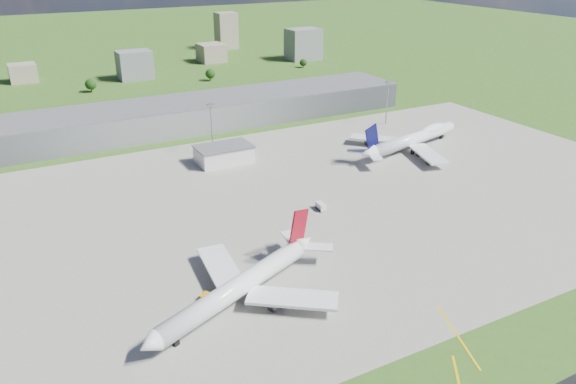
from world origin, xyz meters
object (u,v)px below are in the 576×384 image
airliner_blue_quad (413,139)px  van_white_near (321,207)px  airliner_red_twin (242,286)px  van_white_far (430,159)px  tug_yellow (205,296)px

airliner_blue_quad → van_white_near: bearing=-166.9°
airliner_red_twin → van_white_near: size_ratio=11.96×
airliner_blue_quad → van_white_near: size_ratio=13.43×
van_white_far → van_white_near: bearing=-160.0°
airliner_red_twin → tug_yellow: (-9.63, 6.10, -4.42)m
airliner_blue_quad → airliner_red_twin: bearing=-161.7°
airliner_blue_quad → tug_yellow: 163.52m
airliner_red_twin → airliner_blue_quad: size_ratio=0.89×
tug_yellow → van_white_far: van_white_far is taller
airliner_red_twin → van_white_far: bearing=-177.4°
van_white_near → tug_yellow: bearing=124.5°
airliner_blue_quad → van_white_far: airliner_blue_quad is taller
airliner_red_twin → airliner_blue_quad: airliner_blue_quad is taller
airliner_red_twin → van_white_far: size_ratio=15.67×
airliner_red_twin → airliner_blue_quad: (134.40, 83.39, 0.35)m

